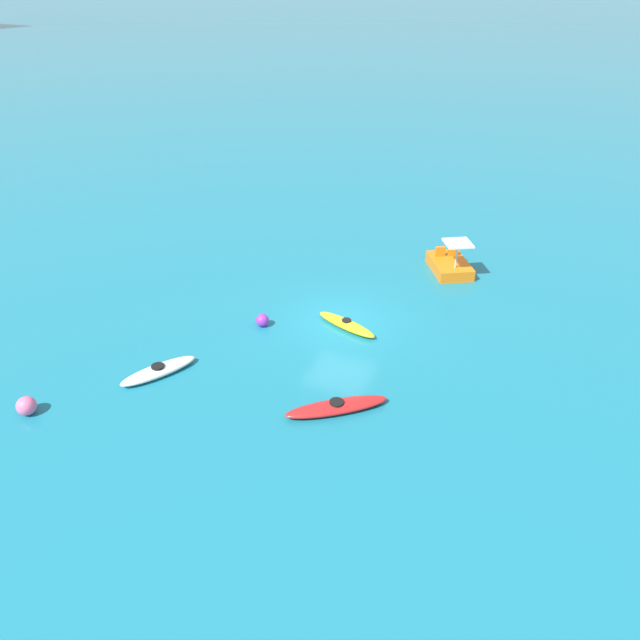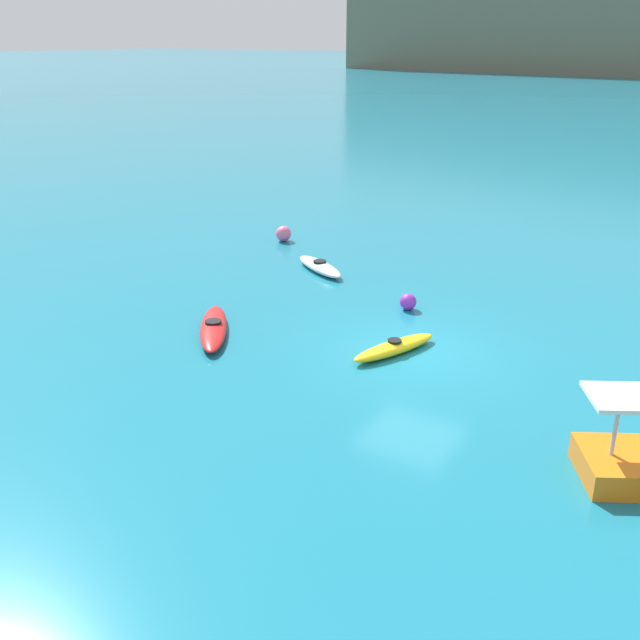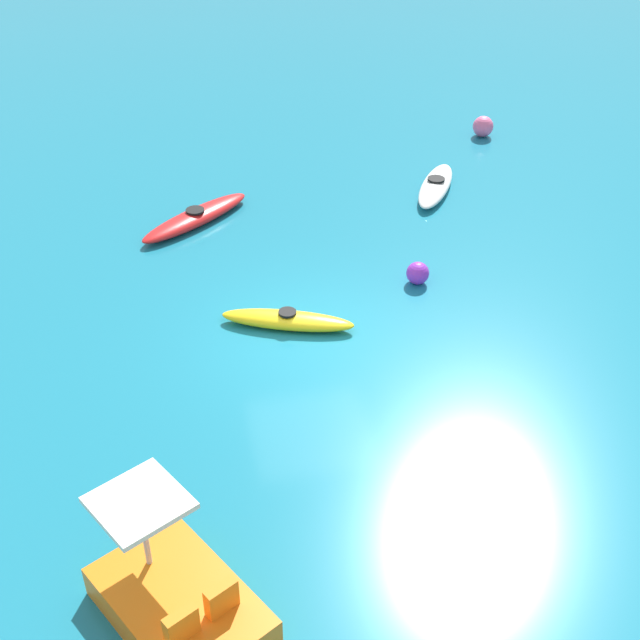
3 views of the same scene
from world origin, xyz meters
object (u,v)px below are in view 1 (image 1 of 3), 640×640
(pedal_boat_orange, at_px, (450,264))
(buoy_pink, at_px, (26,406))
(kayak_white, at_px, (158,371))
(buoy_purple, at_px, (262,320))
(kayak_yellow, at_px, (346,324))
(kayak_red, at_px, (337,407))

(pedal_boat_orange, height_order, buoy_pink, pedal_boat_orange)
(kayak_white, xyz_separation_m, buoy_purple, (4.13, -1.77, 0.08))
(buoy_pink, bearing_deg, kayak_yellow, -40.83)
(kayak_white, bearing_deg, buoy_purple, -23.15)
(kayak_yellow, relative_size, kayak_white, 1.01)
(kayak_white, distance_m, pedal_boat_orange, 13.62)
(kayak_red, bearing_deg, buoy_pink, 113.03)
(pedal_boat_orange, relative_size, buoy_purple, 5.79)
(kayak_yellow, xyz_separation_m, pedal_boat_orange, (6.32, -2.55, 0.17))
(kayak_white, distance_m, kayak_red, 6.17)
(kayak_red, distance_m, pedal_boat_orange, 11.08)
(buoy_purple, bearing_deg, kayak_white, 156.85)
(kayak_white, bearing_deg, kayak_yellow, -42.58)
(kayak_yellow, bearing_deg, pedal_boat_orange, -21.96)
(kayak_red, distance_m, buoy_pink, 9.38)
(kayak_white, bearing_deg, pedal_boat_orange, -32.43)
(kayak_red, xyz_separation_m, buoy_purple, (3.66, 4.39, 0.08))
(pedal_boat_orange, xyz_separation_m, buoy_purple, (-7.36, 5.54, -0.09))
(buoy_purple, bearing_deg, buoy_pink, 149.92)
(kayak_red, bearing_deg, kayak_yellow, 16.58)
(kayak_red, bearing_deg, kayak_white, 94.38)
(kayak_yellow, height_order, buoy_purple, buoy_purple)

